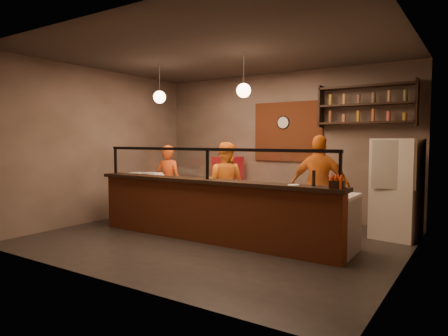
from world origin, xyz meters
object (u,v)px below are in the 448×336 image
Objects in this scene: cook_left at (169,182)px; red_cooler at (228,185)px; cook_right at (320,186)px; condiment_caddy at (337,184)px; pizza_dough at (236,186)px; cook_mid at (225,183)px; fridge at (397,189)px; wall_clock at (283,123)px; pepper_mill at (314,178)px.

red_cooler is at bearing -127.67° from cook_left.
cook_right is 1.70m from condiment_caddy.
red_cooler is 2.29m from pizza_dough.
cook_right is 9.29× the size of condiment_caddy.
fridge reaches higher than cook_mid.
wall_clock is at bearing 171.81° from fridge.
condiment_caddy is (0.78, -1.50, 0.21)m from cook_right.
cook_left is at bearing -160.58° from fridge.
cook_mid reaches higher than pepper_mill.
wall_clock is 0.17× the size of cook_right.
wall_clock is 1.34× the size of pepper_mill.
fridge is 2.12m from condiment_caddy.
cook_left is at bearing -2.47° from cook_mid.
condiment_caddy is (-0.40, -2.06, 0.24)m from fridge.
cook_left is 1.48m from red_cooler.
cook_mid is 1.26m from red_cooler.
fridge is (1.18, 0.57, -0.03)m from cook_right.
cook_left reaches higher than condiment_caddy.
cook_mid is 7.48× the size of pepper_mill.
wall_clock is 0.17× the size of fridge.
fridge reaches higher than red_cooler.
cook_mid is 0.96× the size of fridge.
wall_clock is 0.23× the size of red_cooler.
cook_right is (1.96, 0.06, 0.07)m from cook_mid.
cook_mid reaches higher than condiment_caddy.
cook_right reaches higher than condiment_caddy.
pepper_mill is at bearing 153.70° from cook_left.
wall_clock is 1.98m from cook_mid.
cook_right is at bearing -145.69° from fridge.
cook_right is 1.04× the size of fridge.
cook_left is 2.12m from pizza_dough.
cook_mid reaches higher than red_cooler.
pizza_dough is (-2.41, -1.38, 0.04)m from fridge.
cook_right is at bearing -45.03° from wall_clock.
red_cooler is at bearing -26.64° from cook_right.
cook_mid is 3.21m from fridge.
fridge is 3.83× the size of pizza_dough.
cook_mid is at bearing -160.03° from fridge.
condiment_caddy is at bearing -15.05° from pepper_mill.
cook_right is at bearing 33.47° from pizza_dough.
cook_right is 1.48m from pizza_dough.
cook_left is 3.53× the size of pizza_dough.
cook_left reaches higher than pepper_mill.
pepper_mill is at bearing 100.97° from cook_right.
red_cooler is (0.69, 1.30, -0.14)m from cook_left.
condiment_caddy is (3.37, -2.51, 0.45)m from red_cooler.
pizza_dough is 2.14m from condiment_caddy.
condiment_caddy is (2.10, -2.82, -0.99)m from wall_clock.
condiment_caddy is at bearing -53.33° from wall_clock.
fridge reaches higher than pizza_dough.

